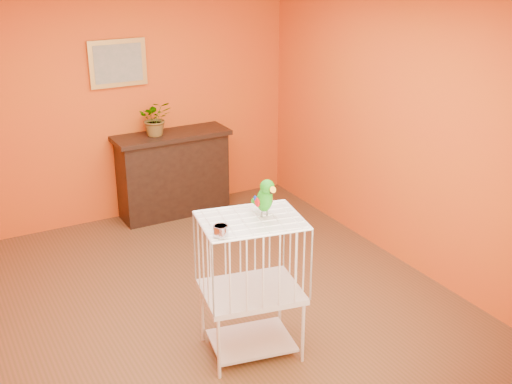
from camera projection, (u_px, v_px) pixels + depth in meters
ground at (212, 304)px, 5.60m from camera, size 4.50×4.50×0.00m
room_shell at (207, 129)px, 5.02m from camera, size 4.50×4.50×4.50m
console_cabinet at (173, 174)px, 7.28m from camera, size 1.30×0.47×0.96m
potted_plant at (156, 122)px, 6.96m from camera, size 0.44×0.46×0.30m
framed_picture at (118, 63)px, 6.76m from camera, size 0.62×0.04×0.50m
birdcage at (251, 285)px, 4.76m from camera, size 0.81×0.68×1.11m
feed_cup at (221, 231)px, 4.30m from camera, size 0.10×0.10×0.07m
parrot at (265, 197)px, 4.57m from camera, size 0.14×0.26×0.29m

